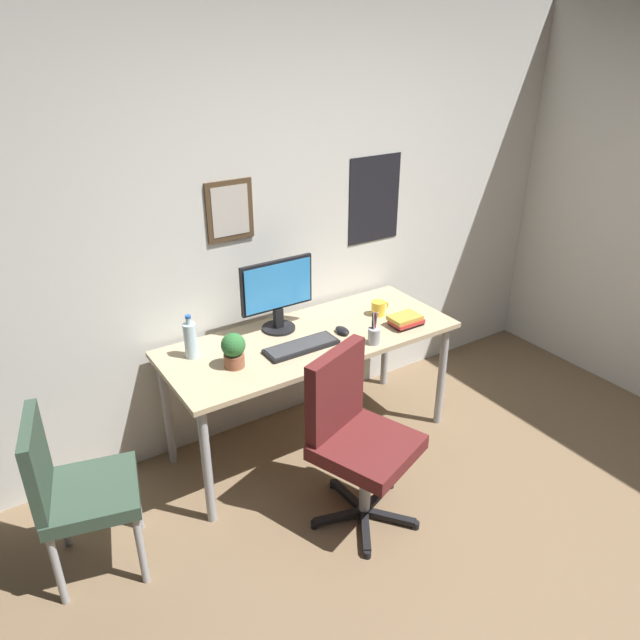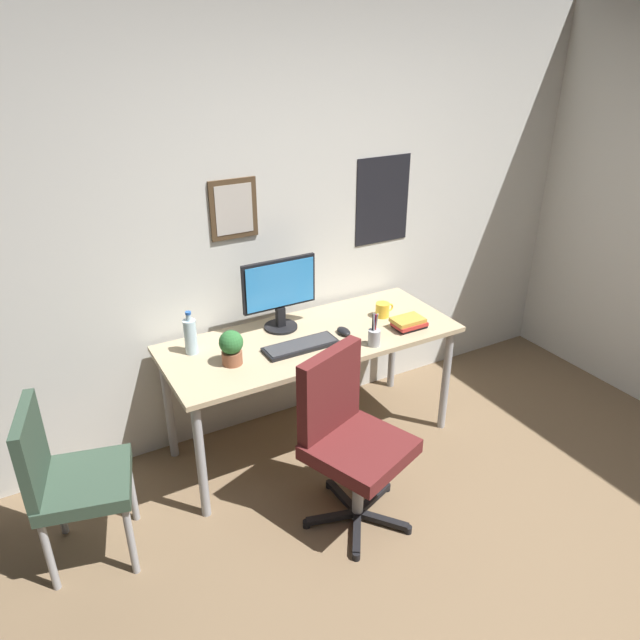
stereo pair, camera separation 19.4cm
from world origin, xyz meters
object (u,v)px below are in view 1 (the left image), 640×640
(pen_cup, at_px, (374,335))
(potted_plant, at_px, (233,349))
(office_chair, at_px, (354,431))
(book_stack_left, at_px, (406,321))
(monitor, at_px, (277,292))
(keyboard, at_px, (301,346))
(side_chair, at_px, (73,486))
(coffee_mug_near, at_px, (379,308))
(computer_mouse, at_px, (342,330))
(water_bottle, at_px, (190,340))

(pen_cup, bearing_deg, potted_plant, 165.60)
(office_chair, bearing_deg, book_stack_left, 32.68)
(monitor, distance_m, pen_cup, 0.61)
(book_stack_left, bearing_deg, keyboard, 171.93)
(side_chair, distance_m, coffee_mug_near, 1.99)
(pen_cup, bearing_deg, side_chair, 179.47)
(computer_mouse, relative_size, potted_plant, 0.56)
(office_chair, height_order, monitor, monitor)
(computer_mouse, height_order, potted_plant, potted_plant)
(keyboard, distance_m, book_stack_left, 0.69)
(pen_cup, bearing_deg, book_stack_left, 14.49)
(monitor, relative_size, potted_plant, 2.36)
(keyboard, distance_m, computer_mouse, 0.30)
(coffee_mug_near, height_order, book_stack_left, coffee_mug_near)
(office_chair, height_order, water_bottle, water_bottle)
(keyboard, distance_m, coffee_mug_near, 0.65)
(side_chair, xyz_separation_m, potted_plant, (0.91, 0.18, 0.35))
(monitor, height_order, keyboard, monitor)
(water_bottle, xyz_separation_m, potted_plant, (0.15, -0.22, -0.00))
(office_chair, bearing_deg, water_bottle, 123.85)
(side_chair, bearing_deg, water_bottle, 27.98)
(coffee_mug_near, bearing_deg, book_stack_left, -77.80)
(office_chair, relative_size, side_chair, 1.09)
(office_chair, xyz_separation_m, pen_cup, (0.40, 0.37, 0.27))
(office_chair, height_order, side_chair, office_chair)
(pen_cup, bearing_deg, computer_mouse, 111.13)
(computer_mouse, relative_size, coffee_mug_near, 0.88)
(coffee_mug_near, xyz_separation_m, book_stack_left, (0.05, -0.21, -0.01))
(keyboard, xyz_separation_m, computer_mouse, (0.30, 0.03, 0.01))
(potted_plant, xyz_separation_m, pen_cup, (0.78, -0.20, -0.05))
(monitor, xyz_separation_m, keyboard, (-0.01, -0.28, -0.23))
(office_chair, bearing_deg, pen_cup, 42.99)
(coffee_mug_near, xyz_separation_m, pen_cup, (-0.26, -0.29, 0.01))
(office_chair, distance_m, side_chair, 1.35)
(monitor, bearing_deg, computer_mouse, -41.41)
(book_stack_left, bearing_deg, water_bottle, 164.48)
(coffee_mug_near, xyz_separation_m, potted_plant, (-1.04, -0.09, 0.06))
(office_chair, relative_size, computer_mouse, 8.64)
(potted_plant, bearing_deg, side_chair, -168.57)
(water_bottle, height_order, pen_cup, water_bottle)
(keyboard, bearing_deg, office_chair, -92.21)
(water_bottle, xyz_separation_m, coffee_mug_near, (1.19, -0.13, -0.06))
(side_chair, height_order, keyboard, side_chair)
(book_stack_left, bearing_deg, pen_cup, -165.51)
(monitor, relative_size, computer_mouse, 4.18)
(potted_plant, bearing_deg, water_bottle, 124.38)
(keyboard, bearing_deg, monitor, 87.78)
(monitor, distance_m, keyboard, 0.36)
(coffee_mug_near, height_order, potted_plant, potted_plant)
(side_chair, height_order, computer_mouse, side_chair)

